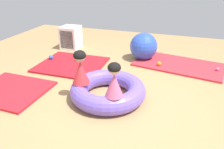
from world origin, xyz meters
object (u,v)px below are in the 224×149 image
child_in_pink (114,80)px  play_ball_yellow (76,59)px  inflatable_cushion (108,90)px  storage_cube (70,38)px  exercise_ball_large (144,46)px  play_ball_orange (159,64)px  play_ball_pink (217,69)px  child_in_red (80,68)px  play_ball_blue (51,57)px

child_in_pink → play_ball_yellow: size_ratio=6.52×
inflatable_cushion → child_in_pink: size_ratio=2.41×
child_in_pink → storage_cube: bearing=23.5°
play_ball_yellow → exercise_ball_large: size_ratio=0.12×
play_ball_orange → storage_cube: bearing=167.7°
exercise_ball_large → storage_cube: (-1.88, 0.15, -0.02)m
play_ball_yellow → play_ball_pink: 2.87m
child_in_pink → storage_cube: 2.99m
child_in_red → play_ball_pink: 2.74m
storage_cube → play_ball_orange: bearing=-12.3°
child_in_red → exercise_ball_large: 2.03m
play_ball_yellow → storage_cube: bearing=124.7°
play_ball_blue → play_ball_pink: 3.46m
inflatable_cushion → play_ball_orange: bearing=67.5°
inflatable_cushion → child_in_red: bearing=-160.0°
inflatable_cushion → storage_cube: (-1.68, 1.95, 0.14)m
child_in_pink → play_ball_yellow: 2.05m
play_ball_yellow → play_ball_pink: size_ratio=1.11×
child_in_pink → play_ball_pink: child_in_pink is taller
child_in_red → play_ball_blue: child_in_red is taller
play_ball_orange → exercise_ball_large: exercise_ball_large is taller
play_ball_orange → child_in_red: bearing=-121.6°
child_in_red → play_ball_orange: (0.98, 1.59, -0.44)m
child_in_red → inflatable_cushion: bearing=-69.5°
play_ball_pink → storage_cube: 3.43m
inflatable_cushion → child_in_pink: (0.21, -0.34, 0.37)m
storage_cube → exercise_ball_large: bearing=-4.7°
play_ball_blue → play_ball_orange: size_ratio=1.04×
inflatable_cushion → play_ball_pink: (1.72, 1.56, -0.06)m
play_ball_blue → exercise_ball_large: 2.05m
play_ball_yellow → exercise_ball_large: 1.49m
play_ball_blue → play_ball_pink: bearing=8.3°
play_ball_pink → storage_cube: size_ratio=0.12×
child_in_red → storage_cube: (-1.31, 2.09, -0.24)m
inflatable_cushion → child_in_red: child_in_red is taller
inflatable_cushion → play_ball_blue: size_ratio=12.78×
play_ball_yellow → play_ball_pink: (2.84, 0.41, -0.00)m
play_ball_orange → storage_cube: storage_cube is taller
play_ball_pink → exercise_ball_large: bearing=171.1°
play_ball_yellow → exercise_ball_large: (1.32, 0.65, 0.22)m
play_ball_yellow → play_ball_blue: 0.58m
child_in_red → play_ball_yellow: bearing=30.6°
play_ball_blue → storage_cube: bearing=88.8°
inflatable_cushion → child_in_pink: child_in_pink is taller
play_ball_orange → exercise_ball_large: 0.57m
play_ball_yellow → play_ball_orange: bearing=10.0°
storage_cube → play_ball_pink: bearing=-6.6°
play_ball_pink → child_in_pink: bearing=-128.3°
inflatable_cushion → play_ball_orange: size_ratio=13.28×
child_in_red → child_in_pink: child_in_red is taller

